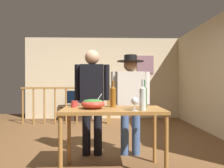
% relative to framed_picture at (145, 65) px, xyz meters
% --- Properties ---
extents(ground_plane, '(8.52, 8.52, 0.00)m').
position_rel_framed_picture_xyz_m(ground_plane, '(-1.34, -3.22, -1.71)').
color(ground_plane, brown).
extents(back_wall, '(4.90, 0.10, 2.55)m').
position_rel_framed_picture_xyz_m(back_wall, '(-1.34, 0.06, -0.43)').
color(back_wall, beige).
rests_on(back_wall, ground_plane).
extents(side_wall_right, '(0.10, 4.92, 2.55)m').
position_rel_framed_picture_xyz_m(side_wall_right, '(1.11, -2.23, -0.43)').
color(side_wall_right, beige).
rests_on(side_wall_right, ground_plane).
extents(framed_picture, '(0.53, 0.03, 0.57)m').
position_rel_framed_picture_xyz_m(framed_picture, '(0.00, 0.00, 0.00)').
color(framed_picture, gray).
extents(stair_railing, '(2.45, 0.10, 1.06)m').
position_rel_framed_picture_xyz_m(stair_railing, '(-2.02, -0.88, -1.10)').
color(stair_railing, '#9E6B33').
rests_on(stair_railing, ground_plane).
extents(tv_console, '(0.90, 0.40, 0.41)m').
position_rel_framed_picture_xyz_m(tv_console, '(-2.13, -0.29, -1.50)').
color(tv_console, '#38281E').
rests_on(tv_console, ground_plane).
extents(flat_screen_tv, '(0.64, 0.12, 0.48)m').
position_rel_framed_picture_xyz_m(flat_screen_tv, '(-2.13, -0.32, -1.02)').
color(flat_screen_tv, black).
rests_on(flat_screen_tv, tv_console).
extents(serving_table, '(1.30, 0.68, 0.81)m').
position_rel_framed_picture_xyz_m(serving_table, '(-1.19, -4.13, -0.99)').
color(serving_table, '#9E6B33').
rests_on(serving_table, ground_plane).
extents(salad_bowl, '(0.30, 0.30, 0.19)m').
position_rel_framed_picture_xyz_m(salad_bowl, '(-1.45, -4.14, -0.83)').
color(salad_bowl, '#CC3D2D').
rests_on(salad_bowl, serving_table).
extents(wine_glass, '(0.08, 0.08, 0.16)m').
position_rel_framed_picture_xyz_m(wine_glass, '(-0.94, -4.38, -0.79)').
color(wine_glass, silver).
rests_on(wine_glass, serving_table).
extents(wine_bottle_clear, '(0.08, 0.08, 0.37)m').
position_rel_framed_picture_xyz_m(wine_bottle_clear, '(-0.84, -4.33, -0.74)').
color(wine_bottle_clear, silver).
rests_on(wine_bottle_clear, serving_table).
extents(wine_bottle_green, '(0.07, 0.07, 0.37)m').
position_rel_framed_picture_xyz_m(wine_bottle_green, '(-0.79, -4.15, -0.75)').
color(wine_bottle_green, '#1E5628').
rests_on(wine_bottle_green, serving_table).
extents(wine_bottle_amber, '(0.07, 0.07, 0.35)m').
position_rel_framed_picture_xyz_m(wine_bottle_amber, '(-1.18, -3.98, -0.75)').
color(wine_bottle_amber, brown).
rests_on(wine_bottle_amber, serving_table).
extents(mug_red, '(0.11, 0.08, 0.09)m').
position_rel_framed_picture_xyz_m(mug_red, '(-1.70, -3.99, -0.86)').
color(mug_red, '#B7332D').
rests_on(mug_red, serving_table).
extents(person_standing_left, '(0.55, 0.23, 1.65)m').
position_rel_framed_picture_xyz_m(person_standing_left, '(-1.49, -3.48, -0.74)').
color(person_standing_left, black).
rests_on(person_standing_left, ground_plane).
extents(person_standing_right, '(0.61, 0.42, 1.58)m').
position_rel_framed_picture_xyz_m(person_standing_right, '(-0.89, -3.48, -0.77)').
color(person_standing_right, '#3D5684').
rests_on(person_standing_right, ground_plane).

